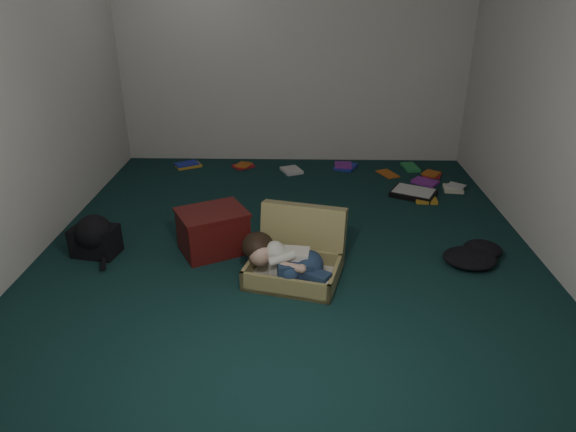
{
  "coord_description": "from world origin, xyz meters",
  "views": [
    {
      "loc": [
        0.09,
        -3.75,
        2.03
      ],
      "look_at": [
        0.0,
        -0.15,
        0.35
      ],
      "focal_mm": 32.0,
      "sensor_mm": 36.0,
      "label": 1
    }
  ],
  "objects": [
    {
      "name": "floor",
      "position": [
        0.0,
        0.0,
        0.0
      ],
      "size": [
        4.5,
        4.5,
        0.0
      ],
      "primitive_type": "plane",
      "color": "#102E2D",
      "rests_on": "ground"
    },
    {
      "name": "wall_back",
      "position": [
        0.0,
        2.25,
        1.3
      ],
      "size": [
        4.5,
        0.0,
        4.5
      ],
      "primitive_type": "plane",
      "rotation": [
        1.57,
        0.0,
        0.0
      ],
      "color": "silver",
      "rests_on": "ground"
    },
    {
      "name": "wall_front",
      "position": [
        0.0,
        -2.25,
        1.3
      ],
      "size": [
        4.5,
        0.0,
        4.5
      ],
      "primitive_type": "plane",
      "rotation": [
        -1.57,
        0.0,
        0.0
      ],
      "color": "silver",
      "rests_on": "ground"
    },
    {
      "name": "wall_left",
      "position": [
        -2.0,
        0.0,
        1.3
      ],
      "size": [
        0.0,
        4.5,
        4.5
      ],
      "primitive_type": "plane",
      "rotation": [
        1.57,
        0.0,
        1.57
      ],
      "color": "silver",
      "rests_on": "ground"
    },
    {
      "name": "wall_right",
      "position": [
        2.0,
        0.0,
        1.3
      ],
      "size": [
        0.0,
        4.5,
        4.5
      ],
      "primitive_type": "plane",
      "rotation": [
        1.57,
        0.0,
        -1.57
      ],
      "color": "silver",
      "rests_on": "ground"
    },
    {
      "name": "suitcase",
      "position": [
        0.08,
        -0.4,
        0.14
      ],
      "size": [
        0.79,
        0.78,
        0.48
      ],
      "rotation": [
        0.0,
        0.0,
        -0.25
      ],
      "color": "#998D54",
      "rests_on": "floor"
    },
    {
      "name": "person",
      "position": [
        -0.01,
        -0.55,
        0.18
      ],
      "size": [
        0.67,
        0.46,
        0.3
      ],
      "rotation": [
        0.0,
        0.0,
        -0.25
      ],
      "color": "beige",
      "rests_on": "suitcase"
    },
    {
      "name": "maroon_bin",
      "position": [
        -0.61,
        -0.08,
        0.18
      ],
      "size": [
        0.65,
        0.6,
        0.36
      ],
      "rotation": [
        0.0,
        0.0,
        0.49
      ],
      "color": "#511210",
      "rests_on": "floor"
    },
    {
      "name": "backpack",
      "position": [
        -1.54,
        -0.16,
        0.13
      ],
      "size": [
        0.49,
        0.42,
        0.26
      ],
      "primitive_type": null,
      "rotation": [
        0.0,
        0.0,
        -0.18
      ],
      "color": "black",
      "rests_on": "floor"
    },
    {
      "name": "clothing_pile",
      "position": [
        1.46,
        -0.19,
        0.08
      ],
      "size": [
        0.58,
        0.52,
        0.16
      ],
      "primitive_type": null,
      "rotation": [
        0.0,
        0.0,
        -0.28
      ],
      "color": "black",
      "rests_on": "floor"
    },
    {
      "name": "paper_tray",
      "position": [
        1.25,
        1.13,
        0.03
      ],
      "size": [
        0.52,
        0.48,
        0.06
      ],
      "rotation": [
        0.0,
        0.0,
        -0.47
      ],
      "color": "black",
      "rests_on": "floor"
    },
    {
      "name": "book_scatter",
      "position": [
        0.74,
        1.68,
        0.01
      ],
      "size": [
        3.14,
        1.25,
        0.02
      ],
      "color": "gold",
      "rests_on": "floor"
    }
  ]
}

